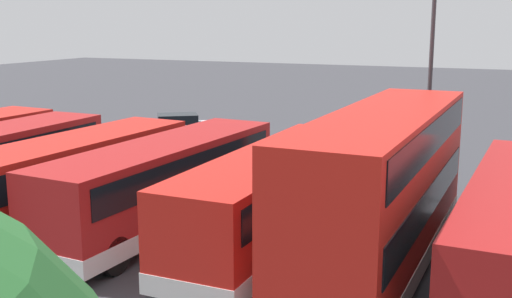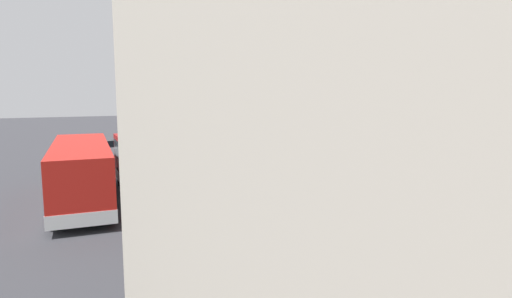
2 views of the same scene
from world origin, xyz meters
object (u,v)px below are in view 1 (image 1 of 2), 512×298
Objects in this scene: bus_single_deck_fourth at (275,194)px; bus_single_deck_sixth at (72,177)px; lamp_post_tall at (431,68)px; bus_single_deck_fifth at (165,181)px; car_hatchback_silver at (180,126)px; bus_double_decker_third at (384,187)px.

bus_single_deck_fourth is 7.33m from bus_single_deck_sixth.
lamp_post_tall is at bearing -117.37° from bus_single_deck_fourth.
bus_single_deck_fifth is 1.23× the size of lamp_post_tall.
bus_single_deck_sixth is at bearing 6.10° from bus_single_deck_fourth.
bus_single_deck_fifth is 2.60× the size of car_hatchback_silver.
bus_single_deck_fifth is at bearing 41.86° from lamp_post_tall.
bus_single_deck_fifth is at bearing 118.92° from car_hatchback_silver.
bus_double_decker_third is 1.06× the size of bus_single_deck_fourth.
bus_single_deck_fourth and bus_single_deck_fifth have the same top height.
lamp_post_tall is (-10.80, -7.56, 3.58)m from bus_single_deck_sixth.
bus_single_deck_fourth is at bearing -13.01° from bus_double_decker_third.
bus_double_decker_third reaches higher than car_hatchback_silver.
bus_single_deck_fourth is 1.23× the size of lamp_post_tall.
bus_single_deck_fourth is 1.05× the size of bus_single_deck_sixth.
bus_single_deck_sixth is (3.27, 0.82, -0.00)m from bus_single_deck_fifth.
bus_single_deck_fourth is 4.02m from bus_single_deck_fifth.
bus_single_deck_sixth is at bearing -0.22° from bus_double_decker_third.
bus_single_deck_fourth is at bearing 179.48° from bus_single_deck_fifth.
car_hatchback_silver is at bearing -72.55° from bus_single_deck_sixth.
car_hatchback_silver is (15.76, -15.67, -1.75)m from bus_double_decker_third.
bus_single_deck_sixth is 16.41m from car_hatchback_silver.
bus_single_deck_fifth is at bearing -0.52° from bus_single_deck_fourth.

